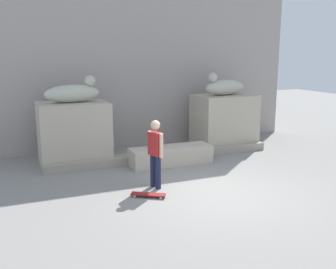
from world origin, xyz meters
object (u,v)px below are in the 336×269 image
at_px(bottle_clear, 149,144).
at_px(skater, 155,151).
at_px(bottle_orange, 157,145).
at_px(statue_reclining_left, 73,93).
at_px(skateboard, 148,194).
at_px(statue_reclining_right, 224,87).

bearing_deg(bottle_clear, skater, -105.37).
bearing_deg(bottle_orange, statue_reclining_left, 147.63).
bearing_deg(skateboard, statue_reclining_right, -106.73).
distance_m(skater, skateboard, 1.09).
relative_size(statue_reclining_left, bottle_clear, 5.45).
relative_size(statue_reclining_left, skateboard, 2.09).
xyz_separation_m(skater, bottle_clear, (0.49, 1.79, -0.28)).
bearing_deg(bottle_orange, skateboard, -116.24).
bearing_deg(skater, bottle_orange, -39.28).
distance_m(bottle_clear, bottle_orange, 0.24).
distance_m(statue_reclining_right, skateboard, 5.79).
relative_size(statue_reclining_right, bottle_clear, 5.54).
relative_size(statue_reclining_right, bottle_orange, 5.95).
height_order(skater, bottle_orange, skater).
xyz_separation_m(skater, skateboard, (-0.39, -0.54, -0.86)).
height_order(statue_reclining_left, skater, statue_reclining_left).
bearing_deg(statue_reclining_right, skater, 30.61).
bearing_deg(bottle_clear, statue_reclining_right, 21.02).
distance_m(statue_reclining_left, statue_reclining_right, 5.08).
bearing_deg(skater, skateboard, 127.47).
xyz_separation_m(statue_reclining_left, bottle_clear, (1.87, -1.24, -1.45)).
distance_m(statue_reclining_left, skater, 3.53).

